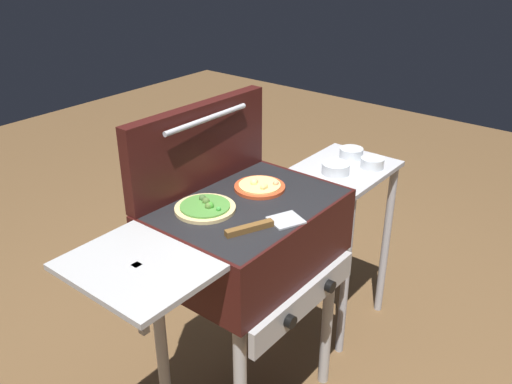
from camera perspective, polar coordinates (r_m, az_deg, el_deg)
name	(u,v)px	position (r m, az deg, el deg)	size (l,w,h in m)	color
grill	(246,241)	(1.89, -1.11, -5.16)	(0.96, 0.53, 0.90)	#38110F
grill_lid_open	(199,146)	(1.90, -6.01, 4.81)	(0.63, 0.09, 0.30)	#38110F
pizza_cheese	(260,186)	(1.92, 0.41, 0.58)	(0.18, 0.18, 0.03)	#C64723
pizza_veggie	(205,207)	(1.79, -5.35, -1.62)	(0.20, 0.20, 0.03)	#E0C17F
spatula	(265,225)	(1.68, 0.93, -3.47)	(0.26, 0.16, 0.02)	#B7BABF
prep_table	(340,215)	(2.47, 8.86, -2.40)	(0.44, 0.36, 0.81)	#B2B2B7
topping_bowl_near	(351,153)	(2.46, 9.99, 4.02)	(0.11, 0.11, 0.04)	silver
topping_bowl_far	(336,169)	(2.29, 8.37, 2.44)	(0.12, 0.12, 0.04)	silver
topping_bowl_middle	(372,163)	(2.37, 12.13, 2.97)	(0.10, 0.10, 0.04)	silver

